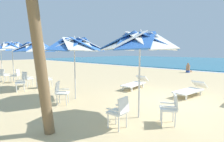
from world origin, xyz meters
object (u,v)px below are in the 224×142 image
object	(u,v)px
beach_umbrella_4	(1,48)
plastic_chair_2	(61,92)
beach_umbrella_2	(35,48)
plastic_chair_6	(4,75)
plastic_chair_3	(21,82)
beach_umbrella_3	(12,46)
plastic_chair_4	(46,79)
beach_umbrella_1	(74,45)
sun_lounger_1	(191,90)
sun_lounger_2	(135,83)
plastic_chair_0	(171,107)
plastic_chair_7	(16,75)
beachgoer_seated	(188,69)
plastic_chair_5	(27,78)
plastic_chair_1	(119,110)
beach_umbrella_0	(140,42)
palm_tree_3	(36,4)

from	to	relation	value
beach_umbrella_4	plastic_chair_2	bearing A→B (deg)	-5.28
beach_umbrella_2	plastic_chair_6	bearing A→B (deg)	-171.19
plastic_chair_2	plastic_chair_3	world-z (taller)	same
beach_umbrella_3	plastic_chair_4	bearing A→B (deg)	6.68
plastic_chair_3	beach_umbrella_4	bearing A→B (deg)	170.87
beach_umbrella_1	plastic_chair_3	distance (m)	3.80
beach_umbrella_1	sun_lounger_1	xyz separation A→B (m)	(3.48, 3.87, -2.01)
beach_umbrella_1	beach_umbrella_2	size ratio (longest dim) A/B	1.04
sun_lounger_2	sun_lounger_1	bearing A→B (deg)	6.70
plastic_chair_0	plastic_chair_4	world-z (taller)	same
plastic_chair_7	sun_lounger_1	size ratio (longest dim) A/B	0.39
sun_lounger_2	beachgoer_seated	xyz separation A→B (m)	(-0.34, 9.26, 0.01)
plastic_chair_5	plastic_chair_7	bearing A→B (deg)	178.89
plastic_chair_1	beach_umbrella_4	bearing A→B (deg)	175.33
plastic_chair_1	sun_lounger_2	world-z (taller)	plastic_chair_1
beach_umbrella_2	beach_umbrella_1	bearing A→B (deg)	2.82
beach_umbrella_2	beach_umbrella_3	xyz separation A→B (m)	(-3.54, 0.03, 0.15)
plastic_chair_2	plastic_chair_3	bearing A→B (deg)	-177.27
plastic_chair_4	plastic_chair_0	bearing A→B (deg)	-0.64
sun_lounger_2	beach_umbrella_0	bearing A→B (deg)	-53.70
sun_lounger_1	beach_umbrella_3	bearing A→B (deg)	-158.78
beach_umbrella_2	plastic_chair_6	distance (m)	3.99
beach_umbrella_0	plastic_chair_6	xyz separation A→B (m)	(-10.05, -0.76, -1.81)
plastic_chair_1	sun_lounger_2	distance (m)	5.22
plastic_chair_4	beach_umbrella_4	distance (m)	7.28
plastic_chair_0	beach_umbrella_1	world-z (taller)	beach_umbrella_1
beach_umbrella_3	beach_umbrella_2	bearing A→B (deg)	-0.54
plastic_chair_5	plastic_chair_6	size ratio (longest dim) A/B	1.00
beach_umbrella_0	plastic_chair_3	distance (m)	6.74
plastic_chair_6	sun_lounger_1	world-z (taller)	plastic_chair_6
plastic_chair_0	plastic_chair_3	distance (m)	7.44
beach_umbrella_1	plastic_chair_5	distance (m)	4.66
beach_umbrella_1	beach_umbrella_4	bearing A→B (deg)	179.26
beach_umbrella_0	plastic_chair_2	bearing A→B (deg)	-163.79
beach_umbrella_2	plastic_chair_6	world-z (taller)	beach_umbrella_2
plastic_chair_6	plastic_chair_7	distance (m)	0.89
beach_umbrella_3	beach_umbrella_4	xyz separation A→B (m)	(-3.37, 0.26, -0.11)
beach_umbrella_0	plastic_chair_7	size ratio (longest dim) A/B	3.10
plastic_chair_7	sun_lounger_2	bearing A→B (deg)	29.39
beach_umbrella_3	plastic_chair_6	distance (m)	1.96
beach_umbrella_1	plastic_chair_2	size ratio (longest dim) A/B	3.08
beach_umbrella_0	beach_umbrella_1	xyz separation A→B (m)	(-3.21, -0.04, -0.02)
plastic_chair_4	beachgoer_seated	world-z (taller)	beachgoer_seated
plastic_chair_3	palm_tree_3	distance (m)	6.16
beach_umbrella_0	plastic_chair_3	xyz separation A→B (m)	(-6.41, -1.03, -1.81)
plastic_chair_2	beach_umbrella_4	bearing A→B (deg)	174.72
plastic_chair_6	beach_umbrella_0	bearing A→B (deg)	4.30
plastic_chair_1	beach_umbrella_1	bearing A→B (deg)	163.54
beach_umbrella_2	plastic_chair_1	bearing A→B (deg)	-7.00
beach_umbrella_0	beach_umbrella_2	xyz separation A→B (m)	(-6.49, -0.20, -0.09)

